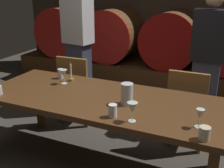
% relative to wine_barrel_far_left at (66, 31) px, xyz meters
% --- Properties ---
extents(back_wall, '(6.28, 0.24, 2.45)m').
position_rel_wine_barrel_far_left_xyz_m(back_wall, '(2.04, 0.55, 0.39)').
color(back_wall, '#473A2D').
rests_on(back_wall, ground).
extents(barrel_shelf, '(5.65, 0.90, 0.39)m').
position_rel_wine_barrel_far_left_xyz_m(barrel_shelf, '(2.04, 0.00, -0.65)').
color(barrel_shelf, '#4C2D16').
rests_on(barrel_shelf, ground).
extents(wine_barrel_far_left, '(0.92, 0.79, 0.92)m').
position_rel_wine_barrel_far_left_xyz_m(wine_barrel_far_left, '(0.00, 0.00, 0.00)').
color(wine_barrel_far_left, brown).
rests_on(wine_barrel_far_left, barrel_shelf).
extents(wine_barrel_left, '(0.92, 0.79, 0.92)m').
position_rel_wine_barrel_far_left_xyz_m(wine_barrel_left, '(0.99, 0.00, 0.00)').
color(wine_barrel_left, brown).
rests_on(wine_barrel_left, barrel_shelf).
extents(wine_barrel_center, '(0.92, 0.79, 0.92)m').
position_rel_wine_barrel_far_left_xyz_m(wine_barrel_center, '(2.04, 0.00, 0.00)').
color(wine_barrel_center, brown).
rests_on(wine_barrel_center, barrel_shelf).
extents(dining_table, '(2.22, 0.90, 0.73)m').
position_rel_wine_barrel_far_left_xyz_m(dining_table, '(1.93, -2.43, -0.18)').
color(dining_table, '#4C2D16').
rests_on(dining_table, ground).
extents(chair_left, '(0.42, 0.42, 0.88)m').
position_rel_wine_barrel_far_left_xyz_m(chair_left, '(1.25, -1.72, -0.35)').
color(chair_left, brown).
rests_on(chair_left, ground).
extents(chair_right, '(0.40, 0.40, 0.88)m').
position_rel_wine_barrel_far_left_xyz_m(chair_right, '(2.61, -1.73, -0.35)').
color(chair_right, brown).
rests_on(chair_right, ground).
extents(guest_left, '(0.42, 0.30, 1.78)m').
position_rel_wine_barrel_far_left_xyz_m(guest_left, '(1.05, -1.32, 0.08)').
color(guest_left, '#33384C').
rests_on(guest_left, ground).
extents(guest_right, '(0.38, 0.24, 1.65)m').
position_rel_wine_barrel_far_left_xyz_m(guest_right, '(2.72, -1.24, 0.01)').
color(guest_right, '#33384C').
rests_on(guest_right, ground).
extents(candle_center, '(0.05, 0.05, 0.20)m').
position_rel_wine_barrel_far_left_xyz_m(candle_center, '(1.45, -2.15, -0.06)').
color(candle_center, olive).
rests_on(candle_center, dining_table).
extents(pitcher, '(0.10, 0.10, 0.19)m').
position_rel_wine_barrel_far_left_xyz_m(pitcher, '(2.21, -2.48, -0.02)').
color(pitcher, silver).
rests_on(pitcher, dining_table).
extents(wine_glass_left, '(0.08, 0.08, 0.15)m').
position_rel_wine_barrel_far_left_xyz_m(wine_glass_left, '(1.43, -2.26, -0.00)').
color(wine_glass_left, silver).
rests_on(wine_glass_left, dining_table).
extents(wine_glass_center, '(0.08, 0.08, 0.15)m').
position_rel_wine_barrel_far_left_xyz_m(wine_glass_center, '(2.36, -2.76, -0.00)').
color(wine_glass_center, silver).
rests_on(wine_glass_center, dining_table).
extents(wine_glass_right, '(0.06, 0.06, 0.14)m').
position_rel_wine_barrel_far_left_xyz_m(wine_glass_right, '(2.83, -2.65, -0.01)').
color(wine_glass_right, silver).
rests_on(wine_glass_right, dining_table).
extents(cup_center_left, '(0.06, 0.06, 0.11)m').
position_rel_wine_barrel_far_left_xyz_m(cup_center_left, '(1.30, -2.13, -0.06)').
color(cup_center_left, white).
rests_on(cup_center_left, dining_table).
extents(cup_center_right, '(0.07, 0.07, 0.10)m').
position_rel_wine_barrel_far_left_xyz_m(cup_center_right, '(2.19, -2.75, -0.06)').
color(cup_center_right, white).
rests_on(cup_center_right, dining_table).
extents(cup_far_right, '(0.08, 0.08, 0.09)m').
position_rel_wine_barrel_far_left_xyz_m(cup_far_right, '(2.88, -2.81, -0.07)').
color(cup_far_right, beige).
rests_on(cup_far_right, dining_table).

